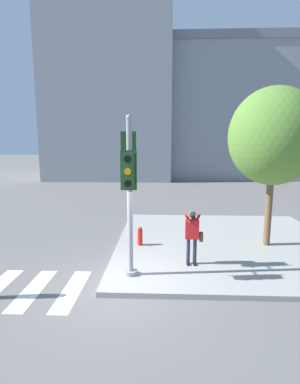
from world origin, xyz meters
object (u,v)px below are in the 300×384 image
at_px(street_tree, 273,137).
at_px(traffic_signal_pole, 129,180).
at_px(person_photographer, 192,233).
at_px(fire_hydrant, 140,236).

bearing_deg(street_tree, traffic_signal_pole, -150.21).
distance_m(person_photographer, street_tree, 4.44).
height_order(person_photographer, street_tree, street_tree).
bearing_deg(person_photographer, traffic_signal_pole, -155.86).
xyz_separation_m(traffic_signal_pole, person_photographer, (1.80, 0.81, -1.69)).
xyz_separation_m(person_photographer, fire_hydrant, (-1.70, 1.63, -0.66)).
distance_m(traffic_signal_pole, fire_hydrant, 3.38).
bearing_deg(traffic_signal_pole, person_photographer, 24.14).
relative_size(traffic_signal_pole, person_photographer, 2.65).
bearing_deg(fire_hydrant, street_tree, 2.93).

